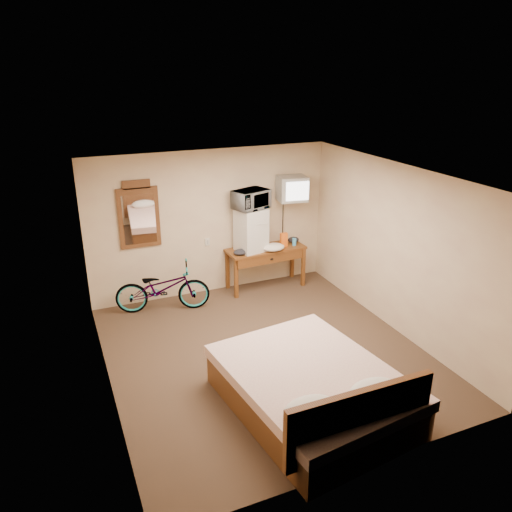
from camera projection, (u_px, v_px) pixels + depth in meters
name	position (u px, v px, depth m)	size (l,w,h in m)	color
room	(266.00, 271.00, 6.55)	(4.60, 4.64, 2.50)	#473023
desk	(267.00, 255.00, 8.82)	(1.42, 0.59, 0.75)	brown
mini_fridge	(251.00, 230.00, 8.57)	(0.54, 0.52, 0.75)	silver
microwave	(251.00, 199.00, 8.37)	(0.58, 0.40, 0.32)	silver
snack_bag	(284.00, 240.00, 8.84)	(0.12, 0.07, 0.25)	orange
blue_cup	(294.00, 242.00, 8.91)	(0.07, 0.07, 0.13)	#45ABEA
cloth_cream	(273.00, 247.00, 8.66)	(0.40, 0.31, 0.12)	white
cloth_dark_a	(241.00, 252.00, 8.48)	(0.26, 0.19, 0.10)	black
cloth_dark_b	(293.00, 240.00, 9.07)	(0.21, 0.17, 0.10)	black
crt_television	(292.00, 189.00, 8.60)	(0.54, 0.61, 0.42)	black
wall_mirror	(139.00, 215.00, 7.95)	(0.65, 0.04, 1.11)	brown
bicycle	(163.00, 288.00, 8.08)	(0.53, 1.51, 0.80)	black
bed	(314.00, 391.00, 5.72)	(1.94, 2.41, 0.90)	brown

